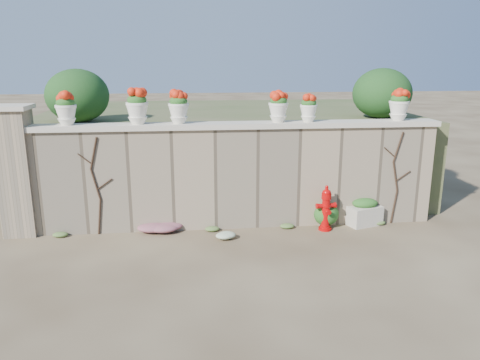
{
  "coord_description": "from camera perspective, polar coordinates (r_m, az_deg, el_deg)",
  "views": [
    {
      "loc": [
        -0.88,
        -7.17,
        3.3
      ],
      "look_at": [
        0.04,
        1.4,
        1.06
      ],
      "focal_mm": 35.0,
      "sensor_mm": 36.0,
      "label": 1
    }
  ],
  "objects": [
    {
      "name": "urn_pot_2",
      "position": [
        9.02,
        -7.5,
        8.75
      ],
      "size": [
        0.39,
        0.39,
        0.61
      ],
      "color": "white",
      "rests_on": "wall_cap"
    },
    {
      "name": "green_shrub",
      "position": [
        9.59,
        10.64,
        -3.9
      ],
      "size": [
        0.63,
        0.57,
        0.6
      ],
      "primitive_type": "ellipsoid",
      "color": "#1E5119",
      "rests_on": "ground"
    },
    {
      "name": "urn_pot_0",
      "position": [
        9.3,
        -20.46,
        8.12
      ],
      "size": [
        0.38,
        0.38,
        0.6
      ],
      "color": "white",
      "rests_on": "wall_cap"
    },
    {
      "name": "terracotta_pot",
      "position": [
        9.95,
        18.85,
        7.63
      ],
      "size": [
        0.23,
        0.23,
        0.28
      ],
      "color": "#AD5F35",
      "rests_on": "wall_cap"
    },
    {
      "name": "ground",
      "position": [
        7.95,
        0.81,
        -9.96
      ],
      "size": [
        80.0,
        80.0,
        0.0
      ],
      "primitive_type": "plane",
      "color": "#493724",
      "rests_on": "ground"
    },
    {
      "name": "gate_pillar",
      "position": [
        9.77,
        -25.53,
        1.07
      ],
      "size": [
        0.72,
        0.72,
        2.48
      ],
      "color": "gray",
      "rests_on": "ground"
    },
    {
      "name": "urn_pot_4",
      "position": [
        9.31,
        8.36,
        8.65
      ],
      "size": [
        0.34,
        0.34,
        0.53
      ],
      "color": "white",
      "rests_on": "wall_cap"
    },
    {
      "name": "vine_left",
      "position": [
        9.23,
        -17.11,
        -0.57
      ],
      "size": [
        0.6,
        0.04,
        1.91
      ],
      "color": "black",
      "rests_on": "ground"
    },
    {
      "name": "raised_fill",
      "position": [
        12.42,
        -1.96,
        3.91
      ],
      "size": [
        9.0,
        6.0,
        2.0
      ],
      "primitive_type": "cube",
      "color": "#384C23",
      "rests_on": "ground"
    },
    {
      "name": "urn_pot_1",
      "position": [
        9.07,
        -12.43,
        8.71
      ],
      "size": [
        0.42,
        0.42,
        0.66
      ],
      "color": "white",
      "rests_on": "wall_cap"
    },
    {
      "name": "vine_right",
      "position": [
        9.94,
        18.48,
        0.39
      ],
      "size": [
        0.6,
        0.04,
        1.91
      ],
      "color": "black",
      "rests_on": "ground"
    },
    {
      "name": "back_shrub_left",
      "position": [
        10.46,
        -19.2,
        9.68
      ],
      "size": [
        1.3,
        1.3,
        1.1
      ],
      "primitive_type": "ellipsoid",
      "color": "#143814",
      "rests_on": "raised_fill"
    },
    {
      "name": "back_shrub_right",
      "position": [
        11.06,
        16.92,
        10.08
      ],
      "size": [
        1.3,
        1.3,
        1.1
      ],
      "primitive_type": "ellipsoid",
      "color": "#143814",
      "rests_on": "raised_fill"
    },
    {
      "name": "fire_hydrant",
      "position": [
        9.35,
        10.43,
        -3.36
      ],
      "size": [
        0.39,
        0.28,
        0.91
      ],
      "rotation": [
        0.0,
        0.0,
        0.1
      ],
      "color": "#B60707",
      "rests_on": "ground"
    },
    {
      "name": "planter_box",
      "position": [
        9.87,
        14.91,
        -3.86
      ],
      "size": [
        0.76,
        0.58,
        0.56
      ],
      "rotation": [
        0.0,
        0.0,
        0.32
      ],
      "color": "beige",
      "rests_on": "ground"
    },
    {
      "name": "wall_cap",
      "position": [
        9.1,
        -0.52,
        6.69
      ],
      "size": [
        8.1,
        0.52,
        0.1
      ],
      "primitive_type": "cube",
      "color": "beige",
      "rests_on": "stone_wall"
    },
    {
      "name": "white_flowers",
      "position": [
        8.81,
        -2.11,
        -6.8
      ],
      "size": [
        0.5,
        0.4,
        0.18
      ],
      "primitive_type": "ellipsoid",
      "color": "white",
      "rests_on": "ground"
    },
    {
      "name": "stone_wall",
      "position": [
        9.31,
        -0.5,
        0.28
      ],
      "size": [
        8.0,
        0.4,
        2.0
      ],
      "primitive_type": "cube",
      "color": "gray",
      "rests_on": "ground"
    },
    {
      "name": "urn_pot_3",
      "position": [
        9.18,
        4.7,
        8.88
      ],
      "size": [
        0.38,
        0.38,
        0.6
      ],
      "color": "white",
      "rests_on": "wall_cap"
    },
    {
      "name": "urn_pot_5",
      "position": [
        9.93,
        18.81,
        8.65
      ],
      "size": [
        0.39,
        0.39,
        0.62
      ],
      "color": "white",
      "rests_on": "wall_cap"
    },
    {
      "name": "magenta_clump",
      "position": [
        9.29,
        -9.81,
        -5.68
      ],
      "size": [
        0.87,
        0.58,
        0.23
      ],
      "primitive_type": "ellipsoid",
      "color": "#C1267A",
      "rests_on": "ground"
    }
  ]
}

